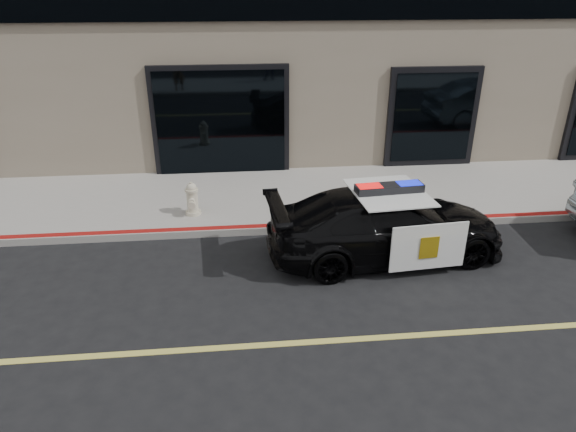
{
  "coord_description": "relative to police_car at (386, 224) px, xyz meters",
  "views": [
    {
      "loc": [
        -0.57,
        -5.88,
        4.8
      ],
      "look_at": [
        0.23,
        2.2,
        1.0
      ],
      "focal_mm": 32.0,
      "sensor_mm": 36.0,
      "label": 1
    }
  ],
  "objects": [
    {
      "name": "ground",
      "position": [
        -2.07,
        -2.41,
        -0.65
      ],
      "size": [
        120.0,
        120.0,
        0.0
      ],
      "primitive_type": "plane",
      "color": "black",
      "rests_on": "ground"
    },
    {
      "name": "sidewalk_n",
      "position": [
        -2.07,
        2.84,
        -0.57
      ],
      "size": [
        60.0,
        3.5,
        0.15
      ],
      "primitive_type": "cube",
      "color": "gray",
      "rests_on": "ground"
    },
    {
      "name": "police_car",
      "position": [
        0.0,
        0.0,
        0.0
      ],
      "size": [
        2.55,
        4.71,
        1.44
      ],
      "color": "black",
      "rests_on": "ground"
    },
    {
      "name": "fire_hydrant",
      "position": [
        -3.68,
        1.9,
        -0.15
      ],
      "size": [
        0.33,
        0.46,
        0.73
      ],
      "color": "beige",
      "rests_on": "sidewalk_n"
    }
  ]
}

